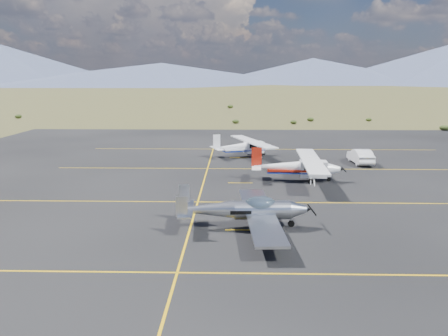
% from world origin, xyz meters
% --- Properties ---
extents(ground, '(1600.00, 1600.00, 0.00)m').
position_xyz_m(ground, '(0.00, 0.00, 0.00)').
color(ground, '#383D1C').
rests_on(ground, ground).
extents(apron, '(72.00, 72.00, 0.02)m').
position_xyz_m(apron, '(0.00, 7.00, 0.00)').
color(apron, black).
rests_on(apron, ground).
extents(aircraft_low_wing, '(7.36, 10.25, 2.23)m').
position_xyz_m(aircraft_low_wing, '(-2.79, -3.08, 1.06)').
color(aircraft_low_wing, '#B8BABF').
rests_on(aircraft_low_wing, apron).
extents(aircraft_cessna, '(6.53, 10.89, 2.76)m').
position_xyz_m(aircraft_cessna, '(1.67, 8.29, 1.22)').
color(aircraft_cessna, white).
rests_on(aircraft_cessna, apron).
extents(aircraft_plain, '(6.98, 9.74, 2.51)m').
position_xyz_m(aircraft_plain, '(-2.49, 19.22, 1.12)').
color(aircraft_plain, white).
rests_on(aircraft_plain, apron).
extents(sedan, '(1.65, 4.46, 1.46)m').
position_xyz_m(sedan, '(8.93, 15.79, 0.74)').
color(sedan, silver).
rests_on(sedan, apron).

